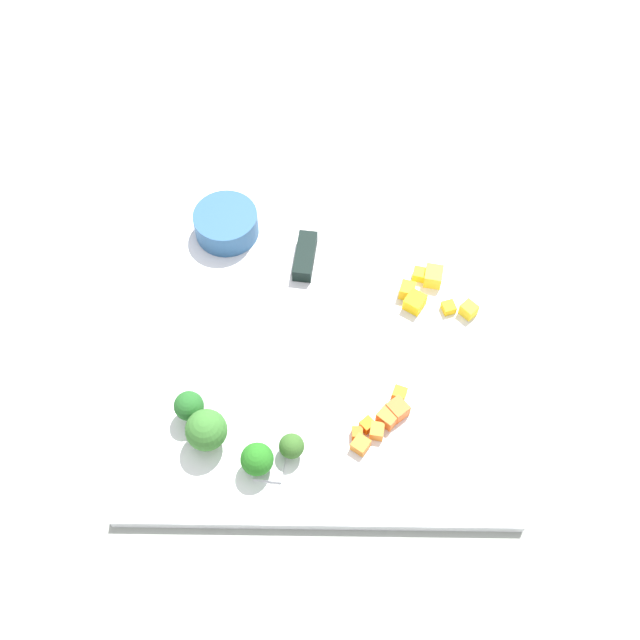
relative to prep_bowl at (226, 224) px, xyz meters
name	(u,v)px	position (x,y,z in m)	size (l,w,h in m)	color
ground_plane	(320,331)	(-0.12, -0.11, -0.03)	(4.00, 4.00, 0.00)	gray
cutting_board	(320,328)	(-0.12, -0.11, -0.02)	(0.42, 0.38, 0.01)	white
prep_bowl	(226,224)	(0.00, 0.00, 0.00)	(0.07, 0.07, 0.03)	#2D5B8C
chef_knife	(296,310)	(-0.11, -0.08, -0.01)	(0.29, 0.06, 0.02)	silver
carrot_dice_0	(361,445)	(-0.26, -0.15, -0.01)	(0.02, 0.01, 0.01)	orange
carrot_dice_1	(367,425)	(-0.24, -0.15, -0.01)	(0.01, 0.01, 0.01)	orange
carrot_dice_2	(398,409)	(-0.22, -0.18, -0.01)	(0.02, 0.02, 0.02)	orange
carrot_dice_3	(399,394)	(-0.20, -0.18, -0.01)	(0.01, 0.01, 0.01)	orange
carrot_dice_4	(357,433)	(-0.24, -0.14, -0.01)	(0.01, 0.01, 0.01)	orange
carrot_dice_5	(377,431)	(-0.24, -0.16, -0.01)	(0.01, 0.01, 0.01)	orange
carrot_dice_6	(388,417)	(-0.23, -0.17, -0.01)	(0.02, 0.02, 0.01)	orange
pepper_dice_0	(419,274)	(-0.06, -0.21, -0.01)	(0.01, 0.01, 0.01)	yellow
pepper_dice_1	(407,290)	(-0.08, -0.20, -0.01)	(0.02, 0.01, 0.02)	yellow
pepper_dice_2	(469,310)	(-0.10, -0.26, -0.01)	(0.02, 0.01, 0.01)	yellow
pepper_dice_3	(449,308)	(-0.10, -0.24, -0.01)	(0.01, 0.01, 0.01)	yellow
pepper_dice_4	(433,276)	(-0.06, -0.23, -0.01)	(0.02, 0.02, 0.02)	yellow
pepper_dice_5	(415,302)	(-0.10, -0.20, -0.01)	(0.02, 0.02, 0.02)	yellow
broccoli_floret_0	(206,430)	(-0.25, 0.00, 0.01)	(0.04, 0.04, 0.05)	#97C055
broccoli_floret_1	(257,459)	(-0.28, -0.05, 0.01)	(0.03, 0.03, 0.04)	#97B16B
broccoli_floret_2	(189,406)	(-0.23, 0.02, 0.01)	(0.03, 0.03, 0.04)	#97B460
broccoli_floret_3	(292,446)	(-0.26, -0.08, 0.00)	(0.02, 0.02, 0.03)	#80B067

